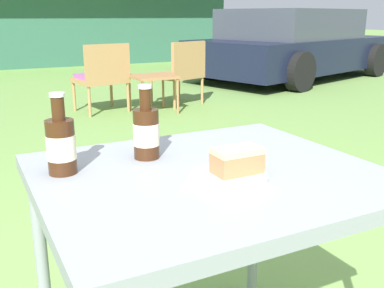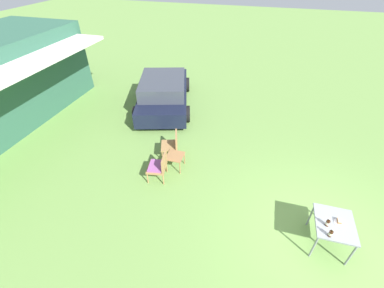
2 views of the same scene
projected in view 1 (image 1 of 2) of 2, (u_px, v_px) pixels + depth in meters
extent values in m
cube|color=#2D5B47|center=(29.00, 2.00, 11.22)|extent=(9.29, 3.40, 2.94)
cube|color=black|center=(296.00, 54.00, 8.44)|extent=(4.61, 3.01, 0.57)
cube|color=#383D47|center=(291.00, 24.00, 8.14)|extent=(2.74, 2.32, 0.52)
cylinder|color=black|center=(292.00, 54.00, 10.02)|extent=(0.65, 0.37, 0.62)
cylinder|color=black|center=(376.00, 60.00, 8.69)|extent=(0.65, 0.37, 0.62)
cylinder|color=black|center=(210.00, 63.00, 8.26)|extent=(0.65, 0.37, 0.62)
cylinder|color=black|center=(300.00, 72.00, 6.93)|extent=(0.65, 0.37, 0.62)
cylinder|color=#9E7547|center=(111.00, 93.00, 5.85)|extent=(0.04, 0.04, 0.36)
cylinder|color=#9E7547|center=(74.00, 97.00, 5.56)|extent=(0.04, 0.04, 0.36)
cylinder|color=#9E7547|center=(128.00, 97.00, 5.51)|extent=(0.04, 0.04, 0.36)
cylinder|color=#9E7547|center=(89.00, 102.00, 5.21)|extent=(0.04, 0.04, 0.36)
cube|color=#9E7547|center=(100.00, 80.00, 5.47)|extent=(0.64, 0.59, 0.06)
cube|color=#9E7547|center=(108.00, 62.00, 5.23)|extent=(0.57, 0.15, 0.41)
cube|color=#995193|center=(100.00, 76.00, 5.46)|extent=(0.58, 0.51, 0.05)
cylinder|color=#9E7547|center=(179.00, 87.00, 6.31)|extent=(0.04, 0.04, 0.36)
cylinder|color=#9E7547|center=(151.00, 91.00, 5.96)|extent=(0.04, 0.04, 0.36)
cylinder|color=#9E7547|center=(202.00, 91.00, 6.01)|extent=(0.04, 0.04, 0.36)
cylinder|color=#9E7547|center=(175.00, 95.00, 5.66)|extent=(0.04, 0.04, 0.36)
cube|color=#9E7547|center=(177.00, 75.00, 5.93)|extent=(0.70, 0.66, 0.06)
cube|color=#9E7547|center=(189.00, 58.00, 5.71)|extent=(0.55, 0.23, 0.41)
cube|color=#996B42|center=(153.00, 77.00, 5.40)|extent=(0.50, 0.49, 0.03)
cylinder|color=#996B42|center=(143.00, 100.00, 5.18)|extent=(0.03, 0.03, 0.43)
cylinder|color=#996B42|center=(178.00, 97.00, 5.37)|extent=(0.03, 0.03, 0.43)
cylinder|color=#996B42|center=(130.00, 94.00, 5.55)|extent=(0.03, 0.03, 0.43)
cylinder|color=#996B42|center=(163.00, 91.00, 5.75)|extent=(0.03, 0.03, 0.43)
cube|color=gray|center=(209.00, 178.00, 1.22)|extent=(0.90, 0.78, 0.04)
cylinder|color=gray|center=(43.00, 273.00, 1.44)|extent=(0.04, 0.04, 0.71)
cylinder|color=gray|center=(254.00, 222.00, 1.80)|extent=(0.04, 0.04, 0.71)
cylinder|color=white|center=(228.00, 176.00, 1.16)|extent=(0.20, 0.20, 0.01)
cube|color=#9E6B42|center=(237.00, 163.00, 1.16)|extent=(0.12, 0.07, 0.05)
cube|color=tan|center=(237.00, 151.00, 1.15)|extent=(0.13, 0.08, 0.01)
cylinder|color=#381E0F|center=(146.00, 134.00, 1.30)|extent=(0.07, 0.07, 0.14)
cylinder|color=#381E0F|center=(145.00, 99.00, 1.27)|extent=(0.03, 0.03, 0.06)
cylinder|color=silver|center=(145.00, 87.00, 1.27)|extent=(0.04, 0.04, 0.01)
cylinder|color=beige|center=(146.00, 134.00, 1.30)|extent=(0.08, 0.08, 0.07)
cylinder|color=#381E0F|center=(61.00, 147.00, 1.17)|extent=(0.07, 0.07, 0.14)
cylinder|color=#381E0F|center=(58.00, 108.00, 1.15)|extent=(0.03, 0.03, 0.06)
cylinder|color=silver|center=(57.00, 95.00, 1.14)|extent=(0.04, 0.04, 0.01)
cylinder|color=beige|center=(61.00, 147.00, 1.17)|extent=(0.08, 0.08, 0.07)
cube|color=silver|center=(209.00, 179.00, 1.14)|extent=(0.18, 0.05, 0.01)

